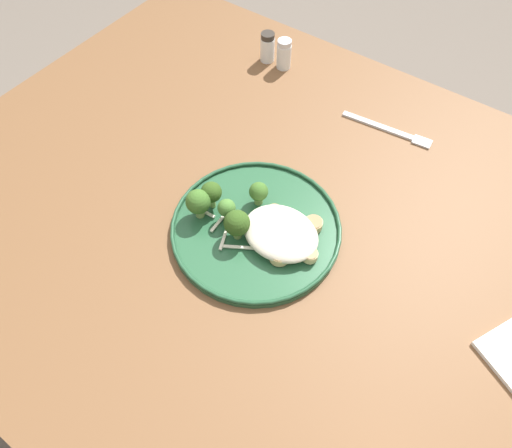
{
  "coord_description": "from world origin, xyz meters",
  "views": [
    {
      "loc": [
        -0.2,
        0.4,
        1.4
      ],
      "look_at": [
        0.05,
        0.04,
        0.76
      ],
      "focal_mm": 32.55,
      "sensor_mm": 36.0,
      "label": 1
    }
  ],
  "objects_px": {
    "seared_scallop_on_noodles": "(280,255)",
    "broccoli_floret_right_tilted": "(198,202)",
    "dinner_fork": "(390,130)",
    "pepper_shaker": "(267,47)",
    "dinner_plate": "(256,228)",
    "broccoli_floret_front_edge": "(211,193)",
    "seared_scallop_tiny_bay": "(310,255)",
    "broccoli_floret_tall_stalk": "(237,224)",
    "seared_scallop_front_small": "(275,239)",
    "seared_scallop_rear_pale": "(281,225)",
    "broccoli_floret_split_head": "(259,192)",
    "seared_scallop_half_hidden": "(313,224)",
    "broccoli_floret_rear_charred": "(227,208)",
    "seared_scallop_tilted_round": "(274,212)",
    "salt_shaker": "(284,54)"
  },
  "relations": [
    {
      "from": "broccoli_floret_rear_charred",
      "to": "salt_shaker",
      "type": "height_order",
      "value": "salt_shaker"
    },
    {
      "from": "dinner_plate",
      "to": "broccoli_floret_front_edge",
      "type": "distance_m",
      "value": 0.1
    },
    {
      "from": "seared_scallop_front_small",
      "to": "seared_scallop_rear_pale",
      "type": "distance_m",
      "value": 0.03
    },
    {
      "from": "broccoli_floret_tall_stalk",
      "to": "pepper_shaker",
      "type": "distance_m",
      "value": 0.49
    },
    {
      "from": "seared_scallop_on_noodles",
      "to": "broccoli_floret_right_tilted",
      "type": "distance_m",
      "value": 0.16
    },
    {
      "from": "seared_scallop_tiny_bay",
      "to": "broccoli_floret_tall_stalk",
      "type": "bearing_deg",
      "value": 14.59
    },
    {
      "from": "dinner_fork",
      "to": "broccoli_floret_rear_charred",
      "type": "bearing_deg",
      "value": 70.6
    },
    {
      "from": "seared_scallop_front_small",
      "to": "seared_scallop_half_hidden",
      "type": "distance_m",
      "value": 0.07
    },
    {
      "from": "seared_scallop_half_hidden",
      "to": "broccoli_floret_front_edge",
      "type": "distance_m",
      "value": 0.18
    },
    {
      "from": "broccoli_floret_right_tilted",
      "to": "dinner_fork",
      "type": "bearing_deg",
      "value": -114.19
    },
    {
      "from": "broccoli_floret_split_head",
      "to": "seared_scallop_half_hidden",
      "type": "bearing_deg",
      "value": -175.99
    },
    {
      "from": "broccoli_floret_split_head",
      "to": "dinner_fork",
      "type": "relative_size",
      "value": 0.25
    },
    {
      "from": "pepper_shaker",
      "to": "dinner_plate",
      "type": "bearing_deg",
      "value": 122.12
    },
    {
      "from": "dinner_fork",
      "to": "seared_scallop_half_hidden",
      "type": "bearing_deg",
      "value": 89.99
    },
    {
      "from": "seared_scallop_tilted_round",
      "to": "broccoli_floret_split_head",
      "type": "distance_m",
      "value": 0.04
    },
    {
      "from": "seared_scallop_tilted_round",
      "to": "seared_scallop_half_hidden",
      "type": "relative_size",
      "value": 0.79
    },
    {
      "from": "seared_scallop_rear_pale",
      "to": "pepper_shaker",
      "type": "height_order",
      "value": "pepper_shaker"
    },
    {
      "from": "pepper_shaker",
      "to": "broccoli_floret_front_edge",
      "type": "bearing_deg",
      "value": 111.83
    },
    {
      "from": "seared_scallop_tilted_round",
      "to": "salt_shaker",
      "type": "bearing_deg",
      "value": -59.04
    },
    {
      "from": "seared_scallop_front_small",
      "to": "dinner_plate",
      "type": "bearing_deg",
      "value": -10.32
    },
    {
      "from": "seared_scallop_rear_pale",
      "to": "broccoli_floret_right_tilted",
      "type": "xyz_separation_m",
      "value": [
        0.13,
        0.06,
        0.03
      ]
    },
    {
      "from": "seared_scallop_tiny_bay",
      "to": "broccoli_floret_right_tilted",
      "type": "xyz_separation_m",
      "value": [
        0.2,
        0.03,
        0.02
      ]
    },
    {
      "from": "seared_scallop_rear_pale",
      "to": "broccoli_floret_rear_charred",
      "type": "bearing_deg",
      "value": 22.97
    },
    {
      "from": "broccoli_floret_right_tilted",
      "to": "broccoli_floret_front_edge",
      "type": "bearing_deg",
      "value": -100.86
    },
    {
      "from": "broccoli_floret_front_edge",
      "to": "broccoli_floret_split_head",
      "type": "distance_m",
      "value": 0.08
    },
    {
      "from": "seared_scallop_on_noodles",
      "to": "seared_scallop_tilted_round",
      "type": "xyz_separation_m",
      "value": [
        0.06,
        -0.07,
        -0.0
      ]
    },
    {
      "from": "seared_scallop_rear_pale",
      "to": "dinner_fork",
      "type": "relative_size",
      "value": 0.18
    },
    {
      "from": "broccoli_floret_tall_stalk",
      "to": "pepper_shaker",
      "type": "xyz_separation_m",
      "value": [
        0.24,
        -0.43,
        -0.01
      ]
    },
    {
      "from": "broccoli_floret_rear_charred",
      "to": "broccoli_floret_tall_stalk",
      "type": "bearing_deg",
      "value": 153.29
    },
    {
      "from": "dinner_fork",
      "to": "pepper_shaker",
      "type": "relative_size",
      "value": 2.79
    },
    {
      "from": "seared_scallop_on_noodles",
      "to": "broccoli_floret_right_tilted",
      "type": "height_order",
      "value": "broccoli_floret_right_tilted"
    },
    {
      "from": "broccoli_floret_tall_stalk",
      "to": "broccoli_floret_right_tilted",
      "type": "relative_size",
      "value": 1.02
    },
    {
      "from": "seared_scallop_half_hidden",
      "to": "broccoli_floret_front_edge",
      "type": "height_order",
      "value": "broccoli_floret_front_edge"
    },
    {
      "from": "seared_scallop_on_noodles",
      "to": "dinner_plate",
      "type": "bearing_deg",
      "value": -23.43
    },
    {
      "from": "seared_scallop_front_small",
      "to": "dinner_fork",
      "type": "bearing_deg",
      "value": -95.75
    },
    {
      "from": "seared_scallop_front_small",
      "to": "seared_scallop_on_noodles",
      "type": "distance_m",
      "value": 0.03
    },
    {
      "from": "dinner_plate",
      "to": "seared_scallop_rear_pale",
      "type": "relative_size",
      "value": 8.81
    },
    {
      "from": "dinner_plate",
      "to": "broccoli_floret_front_edge",
      "type": "xyz_separation_m",
      "value": [
        0.09,
        0.01,
        0.04
      ]
    },
    {
      "from": "dinner_plate",
      "to": "pepper_shaker",
      "type": "bearing_deg",
      "value": -57.88
    },
    {
      "from": "seared_scallop_front_small",
      "to": "broccoli_floret_rear_charred",
      "type": "xyz_separation_m",
      "value": [
        0.09,
        0.01,
        0.02
      ]
    },
    {
      "from": "seared_scallop_front_small",
      "to": "broccoli_floret_right_tilted",
      "type": "bearing_deg",
      "value": 10.94
    },
    {
      "from": "seared_scallop_front_small",
      "to": "broccoli_floret_tall_stalk",
      "type": "bearing_deg",
      "value": 22.47
    },
    {
      "from": "seared_scallop_on_noodles",
      "to": "seared_scallop_front_small",
      "type": "bearing_deg",
      "value": -42.28
    },
    {
      "from": "broccoli_floret_rear_charred",
      "to": "broccoli_floret_right_tilted",
      "type": "bearing_deg",
      "value": 23.71
    },
    {
      "from": "seared_scallop_half_hidden",
      "to": "broccoli_floret_split_head",
      "type": "distance_m",
      "value": 0.11
    },
    {
      "from": "broccoli_floret_right_tilted",
      "to": "seared_scallop_rear_pale",
      "type": "bearing_deg",
      "value": -156.78
    },
    {
      "from": "broccoli_floret_right_tilted",
      "to": "seared_scallop_tilted_round",
      "type": "bearing_deg",
      "value": -145.82
    },
    {
      "from": "seared_scallop_half_hidden",
      "to": "broccoli_floret_tall_stalk",
      "type": "bearing_deg",
      "value": 42.2
    },
    {
      "from": "dinner_fork",
      "to": "pepper_shaker",
      "type": "bearing_deg",
      "value": -8.14
    },
    {
      "from": "broccoli_floret_front_edge",
      "to": "broccoli_floret_split_head",
      "type": "xyz_separation_m",
      "value": [
        -0.06,
        -0.05,
        -0.01
      ]
    }
  ]
}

